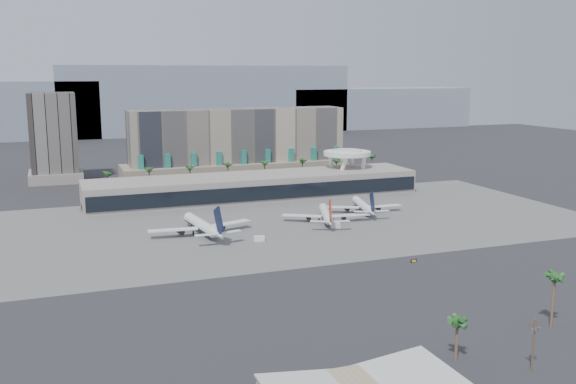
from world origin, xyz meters
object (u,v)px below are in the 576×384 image
object	(u,v)px
service_vehicle_b	(335,225)
airliner_left	(202,225)
airliner_centre	(326,214)
service_vehicle_a	(259,239)
utility_pole	(534,340)
airliner_right	(363,206)
taxiway_sign	(414,261)

from	to	relation	value
service_vehicle_b	airliner_left	bearing A→B (deg)	-179.80
airliner_centre	service_vehicle_a	distance (m)	41.86
utility_pole	airliner_right	distance (m)	159.93
service_vehicle_b	taxiway_sign	distance (m)	54.21
airliner_right	service_vehicle_a	world-z (taller)	airliner_right
utility_pole	taxiway_sign	distance (m)	81.63
airliner_left	taxiway_sign	distance (m)	85.72
utility_pole	airliner_left	world-z (taller)	airliner_left
airliner_centre	service_vehicle_b	bearing A→B (deg)	-74.96
airliner_left	airliner_centre	bearing A→B (deg)	-4.12
airliner_centre	service_vehicle_b	xyz separation A→B (m)	(-0.59, -10.63, -2.40)
utility_pole	taxiway_sign	xyz separation A→B (m)	(18.75, 79.18, -6.62)
airliner_right	airliner_left	bearing A→B (deg)	-156.91
airliner_left	taxiway_sign	xyz separation A→B (m)	(59.12, -61.98, -3.34)
airliner_right	utility_pole	bearing A→B (deg)	-90.90
service_vehicle_a	taxiway_sign	xyz separation A→B (m)	(40.88, -44.78, -0.49)
utility_pole	taxiway_sign	world-z (taller)	utility_pole
airliner_left	taxiway_sign	size ratio (longest dim) A/B	19.07
airliner_centre	service_vehicle_b	size ratio (longest dim) A/B	9.47
utility_pole	taxiway_sign	size ratio (longest dim) A/B	5.18
airliner_centre	airliner_left	bearing A→B (deg)	-159.01
utility_pole	taxiway_sign	bearing A→B (deg)	76.68
service_vehicle_b	airliner_right	bearing A→B (deg)	51.06
utility_pole	service_vehicle_a	world-z (taller)	utility_pole
airliner_left	airliner_centre	world-z (taller)	airliner_left
service_vehicle_a	taxiway_sign	size ratio (longest dim) A/B	1.77
airliner_right	taxiway_sign	world-z (taller)	airliner_right
service_vehicle_a	airliner_left	bearing A→B (deg)	148.37
airliner_left	airliner_right	size ratio (longest dim) A/B	1.18
airliner_right	service_vehicle_b	world-z (taller)	airliner_right
airliner_left	service_vehicle_a	bearing A→B (deg)	-50.19
utility_pole	airliner_right	world-z (taller)	airliner_right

